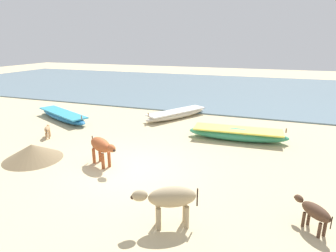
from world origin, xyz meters
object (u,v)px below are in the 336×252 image
at_px(cow_adult_rust, 101,146).
at_px(calf_near_tan, 47,129).
at_px(fishing_boat_0, 177,114).
at_px(fishing_boat_1, 237,134).
at_px(fishing_boat_2, 63,116).
at_px(cow_second_adult_dun, 170,199).
at_px(calf_far_dark, 314,212).

height_order(cow_adult_rust, calf_near_tan, cow_adult_rust).
relative_size(fishing_boat_0, calf_near_tan, 5.60).
height_order(fishing_boat_1, fishing_boat_2, fishing_boat_1).
distance_m(fishing_boat_0, calf_near_tan, 7.06).
relative_size(fishing_boat_0, cow_second_adult_dun, 2.76).
relative_size(cow_adult_rust, cow_second_adult_dun, 0.98).
bearing_deg(cow_second_adult_dun, calf_far_dark, 170.72).
distance_m(fishing_boat_1, cow_second_adult_dun, 7.02).
distance_m(fishing_boat_1, calf_far_dark, 6.44).
bearing_deg(fishing_boat_1, cow_adult_rust, -136.80).
relative_size(cow_adult_rust, calf_far_dark, 1.65).
bearing_deg(calf_near_tan, fishing_boat_1, -108.51).
relative_size(fishing_boat_2, cow_adult_rust, 3.12).
bearing_deg(fishing_boat_0, calf_near_tan, -9.79).
relative_size(fishing_boat_1, calf_far_dark, 4.91).
height_order(cow_adult_rust, cow_second_adult_dun, cow_second_adult_dun).
height_order(fishing_boat_0, cow_adult_rust, cow_adult_rust).
distance_m(fishing_boat_0, fishing_boat_2, 6.57).
relative_size(fishing_boat_2, calf_far_dark, 5.14).
bearing_deg(calf_far_dark, fishing_boat_2, 21.61).
xyz_separation_m(fishing_boat_1, calf_far_dark, (2.45, -5.95, 0.21)).
xyz_separation_m(fishing_boat_1, calf_near_tan, (-8.40, -2.68, 0.10)).
height_order(fishing_boat_0, calf_near_tan, fishing_boat_0).
bearing_deg(fishing_boat_2, cow_adult_rust, -15.01).
xyz_separation_m(fishing_boat_0, fishing_boat_1, (3.80, -2.68, 0.05)).
xyz_separation_m(cow_adult_rust, calf_near_tan, (-4.11, 1.80, -0.35)).
xyz_separation_m(fishing_boat_2, cow_adult_rust, (5.54, -4.57, 0.50)).
height_order(fishing_boat_1, cow_adult_rust, cow_adult_rust).
height_order(fishing_boat_1, calf_far_dark, fishing_boat_1).
distance_m(fishing_boat_2, calf_far_dark, 13.70).
relative_size(fishing_boat_1, calf_near_tan, 5.94).
distance_m(fishing_boat_0, fishing_boat_1, 4.65).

